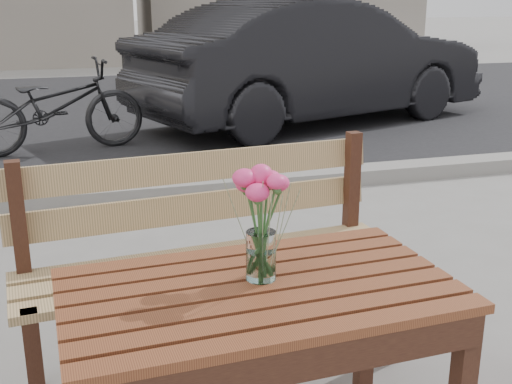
{
  "coord_description": "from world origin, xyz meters",
  "views": [
    {
      "loc": [
        -0.45,
        -1.59,
        1.45
      ],
      "look_at": [
        0.04,
        0.07,
        0.92
      ],
      "focal_mm": 45.0,
      "sensor_mm": 36.0,
      "label": 1
    }
  ],
  "objects_px": {
    "main_vase": "(261,209)",
    "parked_car": "(314,62)",
    "main_table": "(259,321)",
    "bicycle": "(55,106)"
  },
  "relations": [
    {
      "from": "main_vase",
      "to": "bicycle",
      "type": "relative_size",
      "value": 0.2
    },
    {
      "from": "parked_car",
      "to": "bicycle",
      "type": "distance_m",
      "value": 3.02
    },
    {
      "from": "main_vase",
      "to": "bicycle",
      "type": "xyz_separation_m",
      "value": [
        -0.62,
        4.78,
        -0.44
      ]
    },
    {
      "from": "main_table",
      "to": "parked_car",
      "type": "xyz_separation_m",
      "value": [
        2.32,
        5.54,
        0.15
      ]
    },
    {
      "from": "main_table",
      "to": "parked_car",
      "type": "distance_m",
      "value": 6.01
    },
    {
      "from": "main_table",
      "to": "parked_car",
      "type": "bearing_deg",
      "value": 64.5
    },
    {
      "from": "main_vase",
      "to": "parked_car",
      "type": "distance_m",
      "value": 5.96
    },
    {
      "from": "main_vase",
      "to": "parked_car",
      "type": "xyz_separation_m",
      "value": [
        2.3,
        5.5,
        -0.17
      ]
    },
    {
      "from": "parked_car",
      "to": "main_table",
      "type": "bearing_deg",
      "value": 138.51
    },
    {
      "from": "main_table",
      "to": "main_vase",
      "type": "distance_m",
      "value": 0.32
    }
  ]
}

